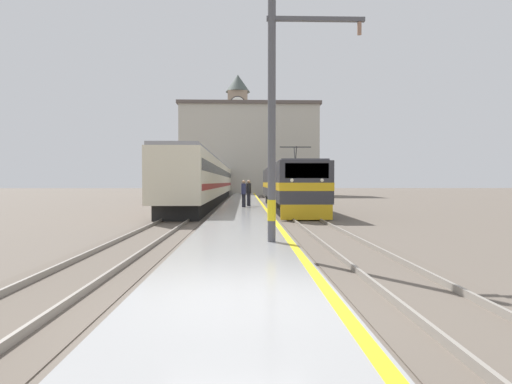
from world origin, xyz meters
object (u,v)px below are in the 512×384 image
at_px(locomotive_train, 287,186).
at_px(person_on_platform, 249,192).
at_px(catenary_mast, 277,115).
at_px(second_waiting_passenger, 244,193).
at_px(clock_tower, 238,130).
at_px(passenger_train, 213,181).

xyz_separation_m(locomotive_train, person_on_platform, (-3.01, -2.28, -0.39)).
relative_size(catenary_mast, person_on_platform, 3.84).
xyz_separation_m(second_waiting_passenger, clock_tower, (-1.30, 47.19, 10.36)).
height_order(catenary_mast, person_on_platform, catenary_mast).
bearing_deg(second_waiting_passenger, passenger_train, 101.44).
bearing_deg(locomotive_train, passenger_train, 116.23).
xyz_separation_m(locomotive_train, second_waiting_passenger, (-3.36, -3.58, -0.39)).
xyz_separation_m(locomotive_train, clock_tower, (-4.66, 43.60, 9.97)).
bearing_deg(passenger_train, person_on_platform, -76.52).
bearing_deg(catenary_mast, passenger_train, 97.79).
height_order(locomotive_train, passenger_train, locomotive_train).
bearing_deg(clock_tower, person_on_platform, -87.95).
height_order(second_waiting_passenger, clock_tower, clock_tower).
xyz_separation_m(locomotive_train, catenary_mast, (-2.35, -19.40, 2.25)).
bearing_deg(locomotive_train, person_on_platform, -142.84).
height_order(catenary_mast, clock_tower, clock_tower).
bearing_deg(clock_tower, catenary_mast, -87.91).
distance_m(catenary_mast, person_on_platform, 17.33).
xyz_separation_m(person_on_platform, second_waiting_passenger, (-0.35, -1.30, -0.01)).
distance_m(locomotive_train, passenger_train, 15.69).
distance_m(person_on_platform, second_waiting_passenger, 1.35).
bearing_deg(catenary_mast, second_waiting_passenger, 93.64).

